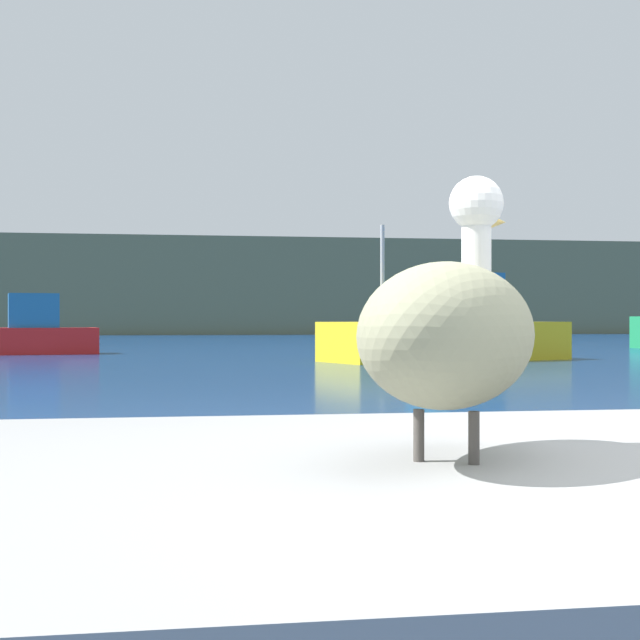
{
  "coord_description": "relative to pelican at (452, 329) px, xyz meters",
  "views": [
    {
      "loc": [
        -1.73,
        -2.13,
        1.21
      ],
      "look_at": [
        0.64,
        12.4,
        1.2
      ],
      "focal_mm": 53.68,
      "sensor_mm": 36.0,
      "label": 1
    }
  ],
  "objects": [
    {
      "name": "fishing_boat_red",
      "position": [
        -5.87,
        32.12,
        -0.44
      ],
      "size": [
        5.98,
        2.62,
        5.17
      ],
      "rotation": [
        0.0,
        0.0,
        3.32
      ],
      "color": "red",
      "rests_on": "ground"
    },
    {
      "name": "hillside_backdrop",
      "position": [
        0.95,
        82.87,
        2.81
      ],
      "size": [
        140.0,
        17.06,
        7.97
      ],
      "primitive_type": "cube",
      "color": "#5B664C",
      "rests_on": "ground"
    },
    {
      "name": "fishing_boat_yellow",
      "position": [
        7.53,
        24.79,
        -0.31
      ],
      "size": [
        7.9,
        4.86,
        3.91
      ],
      "rotation": [
        0.0,
        0.0,
        3.48
      ],
      "color": "yellow",
      "rests_on": "ground"
    },
    {
      "name": "pelican",
      "position": [
        0.0,
        0.0,
        0.0
      ],
      "size": [
        0.86,
        1.21,
        0.82
      ],
      "rotation": [
        0.0,
        0.0,
        1.03
      ],
      "color": "gray",
      "rests_on": "pier_dock"
    },
    {
      "name": "pier_dock",
      "position": [
        -0.01,
        -0.02,
        -0.77
      ],
      "size": [
        3.94,
        2.62,
        0.82
      ],
      "primitive_type": "cube",
      "color": "gray",
      "rests_on": "ground"
    }
  ]
}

